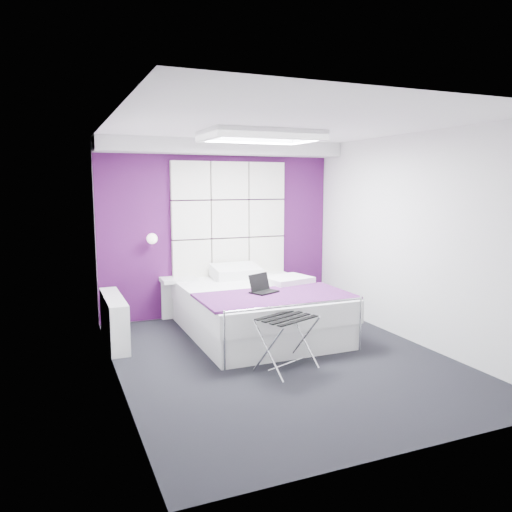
{
  "coord_description": "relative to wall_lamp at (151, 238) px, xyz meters",
  "views": [
    {
      "loc": [
        -2.38,
        -4.96,
        1.97
      ],
      "look_at": [
        -0.16,
        0.35,
        1.15
      ],
      "focal_mm": 35.0,
      "sensor_mm": 36.0,
      "label": 1
    }
  ],
  "objects": [
    {
      "name": "wall_right",
      "position": [
        2.85,
        -2.06,
        0.08
      ],
      "size": [
        0.0,
        4.4,
        4.4
      ],
      "primitive_type": "plane",
      "rotation": [
        1.57,
        0.0,
        -1.57
      ],
      "color": "white",
      "rests_on": "floor"
    },
    {
      "name": "accent_wall",
      "position": [
        1.05,
        0.13,
        0.08
      ],
      "size": [
        3.58,
        0.02,
        2.58
      ],
      "primitive_type": "cube",
      "color": "#451047",
      "rests_on": "wall_back"
    },
    {
      "name": "wall_back",
      "position": [
        1.05,
        0.14,
        0.08
      ],
      "size": [
        3.6,
        0.0,
        3.6
      ],
      "primitive_type": "plane",
      "rotation": [
        1.57,
        0.0,
        0.0
      ],
      "color": "white",
      "rests_on": "floor"
    },
    {
      "name": "laptop",
      "position": [
        1.1,
        -1.41,
        -0.53
      ],
      "size": [
        0.33,
        0.23,
        0.24
      ],
      "rotation": [
        0.0,
        0.0,
        0.42
      ],
      "color": "black",
      "rests_on": "bed"
    },
    {
      "name": "wall_left",
      "position": [
        -0.75,
        -2.06,
        0.08
      ],
      "size": [
        0.0,
        4.4,
        4.4
      ],
      "primitive_type": "plane",
      "rotation": [
        1.57,
        0.0,
        1.57
      ],
      "color": "white",
      "rests_on": "floor"
    },
    {
      "name": "soffit",
      "position": [
        1.05,
        -0.11,
        1.28
      ],
      "size": [
        3.58,
        0.5,
        0.2
      ],
      "primitive_type": "cube",
      "color": "white",
      "rests_on": "wall_back"
    },
    {
      "name": "wall_lamp",
      "position": [
        0.0,
        0.0,
        0.0
      ],
      "size": [
        0.15,
        0.15,
        0.15
      ],
      "primitive_type": "sphere",
      "color": "white",
      "rests_on": "wall_back"
    },
    {
      "name": "floor",
      "position": [
        1.05,
        -2.06,
        -1.22
      ],
      "size": [
        4.4,
        4.4,
        0.0
      ],
      "primitive_type": "plane",
      "color": "black",
      "rests_on": "ground"
    },
    {
      "name": "bed",
      "position": [
        1.18,
        -1.04,
        -0.89
      ],
      "size": [
        1.86,
        2.26,
        0.78
      ],
      "color": "white",
      "rests_on": "floor"
    },
    {
      "name": "skylight",
      "position": [
        1.05,
        -1.46,
        1.33
      ],
      "size": [
        1.36,
        0.86,
        0.12
      ],
      "primitive_type": null,
      "color": "white",
      "rests_on": "ceiling"
    },
    {
      "name": "luggage_rack",
      "position": [
        0.95,
        -2.41,
        -0.93
      ],
      "size": [
        0.59,
        0.43,
        0.58
      ],
      "rotation": [
        0.0,
        0.0,
        0.38
      ],
      "color": "silver",
      "rests_on": "floor"
    },
    {
      "name": "headboard",
      "position": [
        1.2,
        0.08,
        -0.05
      ],
      "size": [
        1.8,
        0.08,
        2.3
      ],
      "primitive_type": null,
      "color": "white",
      "rests_on": "wall_back"
    },
    {
      "name": "ceiling",
      "position": [
        1.05,
        -2.06,
        1.38
      ],
      "size": [
        4.4,
        4.4,
        0.0
      ],
      "primitive_type": "plane",
      "rotation": [
        3.14,
        0.0,
        0.0
      ],
      "color": "white",
      "rests_on": "wall_back"
    },
    {
      "name": "radiator",
      "position": [
        -0.64,
        -0.76,
        -0.92
      ],
      "size": [
        0.22,
        1.2,
        0.6
      ],
      "primitive_type": "cube",
      "color": "white",
      "rests_on": "floor"
    },
    {
      "name": "nightstand",
      "position": [
        0.36,
        -0.04,
        -0.61
      ],
      "size": [
        0.5,
        0.39,
        0.06
      ],
      "primitive_type": "cube",
      "color": "white",
      "rests_on": "wall_back"
    }
  ]
}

